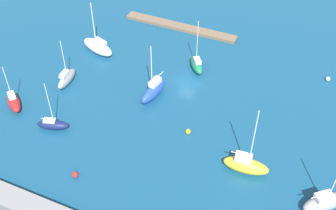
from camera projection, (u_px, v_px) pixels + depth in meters
water at (187, 82)px, 73.13m from camera, size 160.00×160.00×0.00m
pier_dock at (180, 27)px, 85.28m from camera, size 22.91×2.22×0.59m
sailboat_gray_off_beacon at (324, 202)px, 53.81m from camera, size 5.92×5.60×9.17m
sailboat_red_near_pier at (14, 102)px, 68.06m from camera, size 4.93×4.46×8.04m
sailboat_white_mid_basin at (98, 47)px, 78.85m from camera, size 7.56×4.62×9.93m
sailboat_yellow_far_north at (246, 165)px, 58.31m from camera, size 6.42×2.78×11.38m
sailboat_navy_east_end at (53, 125)px, 64.56m from camera, size 5.10×3.08×8.78m
sailboat_blue_far_south at (154, 91)px, 69.55m from camera, size 2.83×6.54×10.11m
sailboat_green_along_channel at (197, 64)px, 75.10m from camera, size 4.40×5.07×9.52m
sailboat_gray_lone_north at (67, 78)px, 72.17m from camera, size 1.81×5.30×8.38m
mooring_buoy_white at (328, 79)px, 73.19m from camera, size 0.75×0.75×0.75m
mooring_buoy_red at (75, 175)px, 58.07m from camera, size 0.86×0.86×0.86m
mooring_buoy_yellow at (188, 132)px, 64.05m from camera, size 0.78×0.78×0.78m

